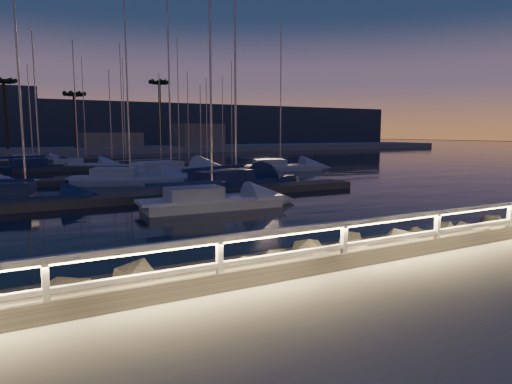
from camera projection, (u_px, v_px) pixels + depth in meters
ground at (408, 256)px, 11.08m from camera, size 400.00×400.00×0.00m
harbor_water at (121, 179)px, 38.33m from camera, size 400.00×440.00×0.60m
guard_rail at (407, 225)px, 10.95m from camera, size 44.11×0.12×1.06m
riprap at (381, 250)px, 12.09m from camera, size 40.12×3.32×1.43m
floating_docks at (118, 172)px, 39.37m from camera, size 22.00×36.00×0.40m
far_shore at (62, 148)px, 75.32m from camera, size 160.00×14.00×5.20m
palm_left at (3, 84)px, 68.49m from camera, size 3.00×3.00×11.20m
palm_center at (74, 96)px, 74.31m from camera, size 3.00×3.00×9.70m
palm_right at (159, 86)px, 79.83m from camera, size 3.00×3.00×12.20m
sailboat_a at (23, 197)px, 22.56m from camera, size 6.54×3.54×10.80m
sailboat_b at (208, 200)px, 21.45m from camera, size 7.06×2.50×11.83m
sailboat_c at (127, 178)px, 31.44m from camera, size 8.30×5.38×13.77m
sailboat_d at (233, 183)px, 28.33m from camera, size 10.12×6.38×16.66m
sailboat_h at (278, 166)px, 42.80m from camera, size 8.29×4.20×13.51m
sailboat_j at (38, 166)px, 42.15m from camera, size 7.89×4.49×12.99m
sailboat_k at (76, 165)px, 44.35m from camera, size 7.35×2.35×12.37m
sailboat_l at (168, 171)px, 36.67m from camera, size 10.17×5.16×16.57m
sailboat_n at (31, 160)px, 53.06m from camera, size 6.76×2.36×11.33m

